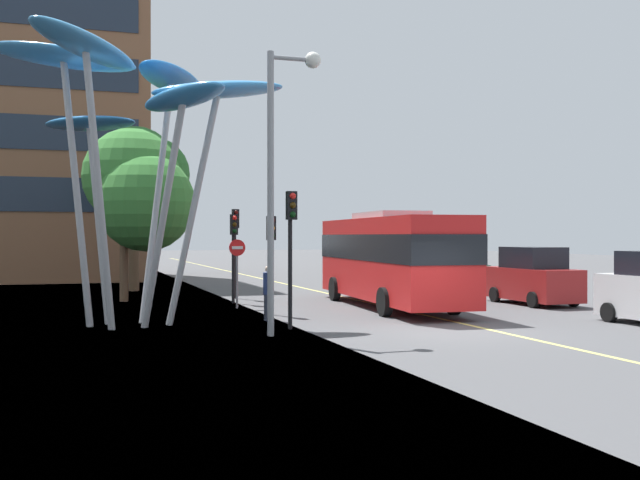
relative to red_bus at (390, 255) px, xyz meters
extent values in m
cube|color=#4C4C4F|center=(-1.35, -7.18, -1.98)|extent=(120.00, 240.00, 0.10)
cube|color=#E0D666|center=(-0.01, -7.18, -1.93)|extent=(0.16, 144.00, 0.01)
cube|color=red|center=(0.00, 0.00, -0.11)|extent=(3.24, 10.93, 2.93)
cube|color=black|center=(0.00, 0.00, 0.30)|extent=(3.27, 11.04, 0.94)
cube|color=yellow|center=(0.40, 5.31, 1.05)|extent=(1.34, 0.20, 0.36)
cube|color=#B2B2B7|center=(0.00, 0.00, 1.47)|extent=(2.11, 3.90, 0.24)
cylinder|color=black|center=(1.47, 3.23, -1.45)|extent=(0.35, 0.98, 0.96)
cylinder|color=black|center=(-0.96, 3.42, -1.45)|extent=(0.35, 0.98, 0.96)
cylinder|color=black|center=(0.99, -3.05, -1.45)|extent=(0.35, 0.98, 0.96)
cylinder|color=black|center=(-1.44, -2.87, -1.45)|extent=(0.35, 0.98, 0.96)
cylinder|color=#9EA0A5|center=(-7.72, -3.16, 1.58)|extent=(1.66, 0.32, 7.06)
ellipsoid|color=#4299E0|center=(-6.99, -3.21, 5.10)|extent=(4.07, 1.62, 0.88)
cylinder|color=#9EA0A5|center=(-8.59, -1.38, 2.00)|extent=(1.41, 2.33, 7.90)
ellipsoid|color=#2D7FD1|center=(-8.02, -0.35, 5.92)|extent=(3.29, 4.38, 0.87)
cylinder|color=#9EA0A5|center=(-10.40, -2.01, 1.10)|extent=(0.80, 0.87, 6.08)
ellipsoid|color=#388EDB|center=(-10.66, -1.71, 4.13)|extent=(3.51, 3.67, 0.46)
cylinder|color=#9EA0A5|center=(-11.04, -2.70, 1.98)|extent=(0.96, 0.39, 7.83)
ellipsoid|color=#4CA3E5|center=(-11.40, -2.62, 5.89)|extent=(4.40, 2.50, 1.07)
cylinder|color=#9EA0A5|center=(-10.47, -4.06, 1.96)|extent=(1.00, 1.04, 7.80)
ellipsoid|color=#4CA3E5|center=(-10.82, -4.44, 5.85)|extent=(3.61, 3.72, 0.98)
cylinder|color=#9EA0A5|center=(-8.73, -4.20, 1.29)|extent=(1.20, 1.68, 6.49)
ellipsoid|color=#388EDB|center=(-8.26, -4.91, 4.51)|extent=(2.66, 3.20, 0.86)
cylinder|color=black|center=(-5.30, -5.11, 0.02)|extent=(0.12, 0.12, 3.90)
cube|color=black|center=(-5.30, -5.25, 1.57)|extent=(0.28, 0.24, 0.80)
sphere|color=red|center=(-5.30, -5.38, 1.83)|extent=(0.18, 0.18, 0.18)
sphere|color=#3A2707|center=(-5.30, -5.38, 1.57)|extent=(0.18, 0.18, 0.18)
sphere|color=black|center=(-5.30, -5.38, 1.31)|extent=(0.18, 0.18, 0.18)
cylinder|color=black|center=(-4.85, -1.13, -0.28)|extent=(0.12, 0.12, 3.30)
cube|color=black|center=(-4.85, -1.27, 0.97)|extent=(0.28, 0.24, 0.80)
sphere|color=#390706|center=(-4.85, -1.40, 1.23)|extent=(0.18, 0.18, 0.18)
sphere|color=orange|center=(-4.85, -1.40, 0.97)|extent=(0.18, 0.18, 0.18)
sphere|color=black|center=(-4.85, -1.40, 0.71)|extent=(0.18, 0.18, 0.18)
cylinder|color=black|center=(-5.15, 3.52, -0.18)|extent=(0.12, 0.12, 3.48)
cube|color=black|center=(-5.15, 3.38, 1.16)|extent=(0.28, 0.24, 0.80)
sphere|color=red|center=(-5.15, 3.25, 1.42)|extent=(0.18, 0.18, 0.18)
sphere|color=#3A2707|center=(-5.15, 3.25, 1.16)|extent=(0.18, 0.18, 0.18)
sphere|color=black|center=(-5.15, 3.25, 0.90)|extent=(0.18, 0.18, 0.18)
cylinder|color=black|center=(-4.63, 5.72, -0.04)|extent=(0.12, 0.12, 3.76)
cube|color=black|center=(-4.63, 5.58, 1.44)|extent=(0.28, 0.24, 0.80)
sphere|color=#390706|center=(-4.63, 5.45, 1.70)|extent=(0.18, 0.18, 0.18)
sphere|color=orange|center=(-4.63, 5.45, 1.44)|extent=(0.18, 0.18, 0.18)
sphere|color=black|center=(-4.63, 5.45, 1.18)|extent=(0.18, 0.18, 0.18)
cylinder|color=black|center=(4.47, -6.50, -1.63)|extent=(0.20, 0.60, 0.60)
cube|color=maroon|center=(5.76, -0.55, -1.14)|extent=(1.74, 4.26, 1.22)
cube|color=black|center=(5.76, -0.55, -0.12)|extent=(1.60, 2.34, 0.82)
cylinder|color=black|center=(6.63, 0.77, -1.63)|extent=(0.20, 0.60, 0.60)
cylinder|color=black|center=(4.89, 0.77, -1.63)|extent=(0.20, 0.60, 0.60)
cylinder|color=black|center=(6.63, -1.87, -1.63)|extent=(0.20, 0.60, 0.60)
cylinder|color=black|center=(4.89, -1.87, -1.63)|extent=(0.20, 0.60, 0.60)
cube|color=#2D5138|center=(5.79, 6.32, -1.17)|extent=(1.84, 4.37, 1.14)
cube|color=black|center=(5.79, 6.32, -0.25)|extent=(1.70, 2.41, 0.70)
cylinder|color=black|center=(6.71, 7.67, -1.63)|extent=(0.20, 0.60, 0.60)
cylinder|color=black|center=(4.87, 7.67, -1.63)|extent=(0.20, 0.60, 0.60)
cylinder|color=black|center=(6.71, 4.96, -1.63)|extent=(0.20, 0.60, 0.60)
cylinder|color=black|center=(4.87, 4.96, -1.63)|extent=(0.20, 0.60, 0.60)
cylinder|color=gray|center=(-6.20, -6.40, 1.83)|extent=(0.18, 0.18, 7.50)
cylinder|color=gray|center=(-5.61, -6.40, 5.43)|extent=(1.17, 0.12, 0.12)
sphere|color=silver|center=(-5.03, -6.40, 5.43)|extent=(0.44, 0.44, 0.44)
cylinder|color=brown|center=(-9.17, 5.68, -0.42)|extent=(0.34, 0.34, 3.01)
sphere|color=#387A33|center=(-8.36, 5.20, 2.05)|extent=(3.93, 3.93, 3.93)
sphere|color=#387A33|center=(-8.16, 5.55, 1.94)|extent=(2.51, 2.51, 2.51)
sphere|color=#387A33|center=(-8.83, 6.21, 3.15)|extent=(3.98, 3.98, 3.98)
cylinder|color=brown|center=(-8.33, 11.59, -0.22)|extent=(0.49, 0.49, 3.42)
sphere|color=#286028|center=(-8.22, 11.51, 4.05)|extent=(3.83, 3.83, 3.83)
sphere|color=#286028|center=(-8.52, 11.19, 3.40)|extent=(3.59, 3.59, 3.59)
sphere|color=#286028|center=(-7.35, 12.68, 3.78)|extent=(3.73, 3.73, 3.73)
sphere|color=#286028|center=(-8.62, 11.98, 3.65)|extent=(3.88, 3.88, 3.88)
cylinder|color=#2D3342|center=(-5.35, -2.85, -1.52)|extent=(0.29, 0.29, 0.81)
cylinder|color=navy|center=(-5.35, -2.85, -0.77)|extent=(0.34, 0.34, 0.69)
sphere|color=beige|center=(-5.35, -2.85, -0.32)|extent=(0.22, 0.22, 0.22)
cylinder|color=gray|center=(-5.44, 1.42, -0.67)|extent=(0.08, 0.08, 2.51)
cylinder|color=red|center=(-5.44, 1.39, 0.29)|extent=(0.60, 0.03, 0.60)
cube|color=white|center=(-5.44, 1.36, 0.29)|extent=(0.40, 0.04, 0.11)
camera|label=1|loc=(-11.20, -25.76, 0.72)|focal=42.58mm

